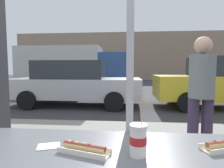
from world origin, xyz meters
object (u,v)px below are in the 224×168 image
at_px(hotdog_tray_near, 224,145).
at_px(parked_car_yellow, 223,82).
at_px(soda_cup_right, 138,139).
at_px(box_truck, 72,66).
at_px(pedestrian, 201,91).
at_px(hotdog_tray_far, 84,149).
at_px(parked_car_silver, 76,83).

bearing_deg(hotdog_tray_near, parked_car_yellow, 63.90).
xyz_separation_m(soda_cup_right, parked_car_yellow, (3.26, 5.82, -0.12)).
height_order(box_truck, pedestrian, box_truck).
height_order(soda_cup_right, hotdog_tray_far, soda_cup_right).
relative_size(soda_cup_right, hotdog_tray_near, 1.15).
xyz_separation_m(hotdog_tray_far, parked_car_yellow, (3.54, 5.81, -0.06)).
xyz_separation_m(soda_cup_right, hotdog_tray_far, (-0.27, 0.00, -0.06)).
bearing_deg(pedestrian, hotdog_tray_far, -126.61).
height_order(parked_car_yellow, pedestrian, pedestrian).
xyz_separation_m(hotdog_tray_near, parked_car_silver, (-2.45, 5.71, -0.12)).
relative_size(soda_cup_right, parked_car_yellow, 0.07).
height_order(parked_car_silver, pedestrian, pedestrian).
distance_m(soda_cup_right, hotdog_tray_far, 0.28).
bearing_deg(parked_car_silver, hotdog_tray_far, -73.60).
bearing_deg(soda_cup_right, parked_car_silver, 108.84).
height_order(soda_cup_right, hotdog_tray_near, soda_cup_right).
bearing_deg(soda_cup_right, parked_car_yellow, 60.72).
distance_m(parked_car_yellow, pedestrian, 4.84).
relative_size(hotdog_tray_far, pedestrian, 0.17).
xyz_separation_m(parked_car_yellow, box_truck, (-6.99, 5.28, 0.64)).
relative_size(parked_car_yellow, box_truck, 0.64).
relative_size(soda_cup_right, box_truck, 0.04).
bearing_deg(hotdog_tray_near, hotdog_tray_far, -171.87).
bearing_deg(parked_car_yellow, soda_cup_right, -119.28).
xyz_separation_m(hotdog_tray_near, box_truck, (-4.19, 10.99, 0.58)).
height_order(parked_car_yellow, box_truck, box_truck).
bearing_deg(hotdog_tray_near, pedestrian, 73.44).
relative_size(hotdog_tray_far, box_truck, 0.04).
distance_m(parked_car_silver, parked_car_yellow, 5.25).
bearing_deg(parked_car_yellow, pedestrian, -119.14).
xyz_separation_m(soda_cup_right, pedestrian, (0.91, 1.59, 0.06)).
relative_size(hotdog_tray_near, hotdog_tray_far, 0.96).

